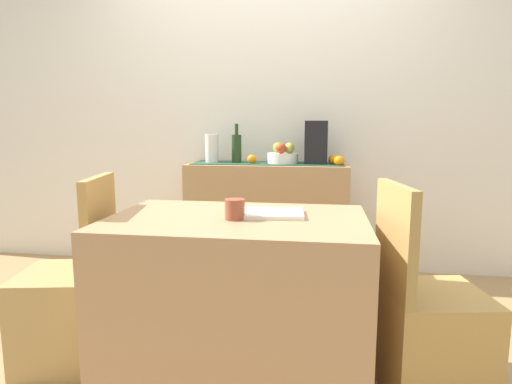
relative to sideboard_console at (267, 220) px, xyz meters
The scene contains 20 objects.
ground_plane 1.02m from the sideboard_console, 91.76° to the right, with size 6.40×6.40×0.02m, color #A58054.
room_wall_rear 0.96m from the sideboard_console, 96.20° to the left, with size 6.40×0.06×2.70m, color silver.
sideboard_console is the anchor object (origin of this frame).
table_runner 0.43m from the sideboard_console, ahead, with size 1.10×0.32×0.01m, color #244C37.
fruit_bowl 0.48m from the sideboard_console, ahead, with size 0.23×0.23×0.07m, color silver.
apple_front 0.56m from the sideboard_console, 32.47° to the right, with size 0.08×0.08×0.08m, color #B03F1D.
apple_left 0.57m from the sideboard_console, 14.63° to the left, with size 0.07×0.07×0.07m, color #93AB2E.
apple_right 0.55m from the sideboard_console, 35.67° to the left, with size 0.08×0.08×0.08m, color #84AB2D.
apple_center 0.56m from the sideboard_console, 10.85° to the right, with size 0.07×0.07×0.07m, color olive.
wine_bottle 0.59m from the sideboard_console, behind, with size 0.07×0.07×0.29m.
coffee_maker 0.68m from the sideboard_console, ahead, with size 0.16×0.18×0.31m, color black.
ceramic_vase 0.68m from the sideboard_console, behind, with size 0.10×0.10×0.21m, color silver.
orange_loose_end 0.48m from the sideboard_console, 158.77° to the right, with size 0.07×0.07×0.07m, color orange.
orange_loose_mid 0.70m from the sideboard_console, 10.89° to the right, with size 0.07×0.07×0.07m, color orange.
orange_loose_far 0.66m from the sideboard_console, ahead, with size 0.07×0.07×0.07m, color orange.
dining_table 1.36m from the sideboard_console, 88.53° to the right, with size 1.11×0.72×0.74m, color tan.
open_book 1.35m from the sideboard_console, 82.30° to the right, with size 0.28×0.21×0.02m, color white.
coffee_cup 1.45m from the sideboard_console, 88.59° to the right, with size 0.08×0.08×0.09m, color brown.
chair_near_window 1.57m from the sideboard_console, 120.06° to the right, with size 0.47×0.47×0.90m.
chair_by_corner 1.61m from the sideboard_console, 57.89° to the right, with size 0.46×0.46×0.90m.
Camera 1 is at (0.41, -2.22, 1.13)m, focal length 30.27 mm.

